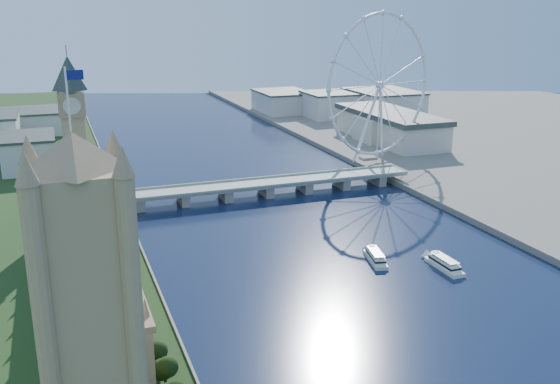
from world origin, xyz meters
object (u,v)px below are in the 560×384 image
victoria_tower (86,294)px  tour_boat_near (375,261)px  london_eye (380,86)px  tour_boat_far (444,268)px

victoria_tower → tour_boat_near: bearing=35.9°
victoria_tower → london_eye: (254.98, 300.08, 13.03)m
london_eye → tour_boat_far: (-76.67, -212.51, -67.52)m
victoria_tower → tour_boat_near: 192.62m
london_eye → tour_boat_far: london_eye is taller
victoria_tower → london_eye: size_ratio=0.90×
victoria_tower → london_eye: bearing=49.6°
victoria_tower → tour_boat_far: victoria_tower is taller
tour_boat_far → victoria_tower: bearing=-154.3°
victoria_tower → tour_boat_near: size_ratio=3.96×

